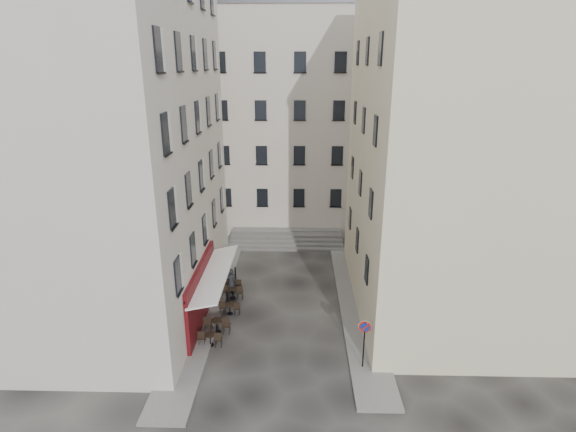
{
  "coord_description": "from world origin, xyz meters",
  "views": [
    {
      "loc": [
        0.99,
        -21.23,
        13.91
      ],
      "look_at": [
        0.35,
        4.0,
        5.31
      ],
      "focal_mm": 28.0,
      "sensor_mm": 36.0,
      "label": 1
    }
  ],
  "objects_px": {
    "bistro_table_b": "(217,324)",
    "pedestrian": "(231,283)",
    "bistro_table_a": "(210,338)",
    "no_parking_sign": "(364,336)"
  },
  "relations": [
    {
      "from": "bistro_table_a",
      "to": "pedestrian",
      "type": "height_order",
      "value": "pedestrian"
    },
    {
      "from": "bistro_table_a",
      "to": "bistro_table_b",
      "type": "xyz_separation_m",
      "value": [
        0.16,
        1.2,
        0.07
      ]
    },
    {
      "from": "bistro_table_a",
      "to": "bistro_table_b",
      "type": "relative_size",
      "value": 0.87
    },
    {
      "from": "bistro_table_a",
      "to": "pedestrian",
      "type": "bearing_deg",
      "value": 86.33
    },
    {
      "from": "no_parking_sign",
      "to": "pedestrian",
      "type": "bearing_deg",
      "value": 146.74
    },
    {
      "from": "bistro_table_a",
      "to": "bistro_table_b",
      "type": "bearing_deg",
      "value": 82.51
    },
    {
      "from": "bistro_table_b",
      "to": "pedestrian",
      "type": "xyz_separation_m",
      "value": [
        0.18,
        4.0,
        0.46
      ]
    },
    {
      "from": "bistro_table_b",
      "to": "pedestrian",
      "type": "relative_size",
      "value": 0.73
    },
    {
      "from": "no_parking_sign",
      "to": "bistro_table_a",
      "type": "distance_m",
      "value": 7.95
    },
    {
      "from": "bistro_table_b",
      "to": "no_parking_sign",
      "type": "bearing_deg",
      "value": -20.86
    }
  ]
}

